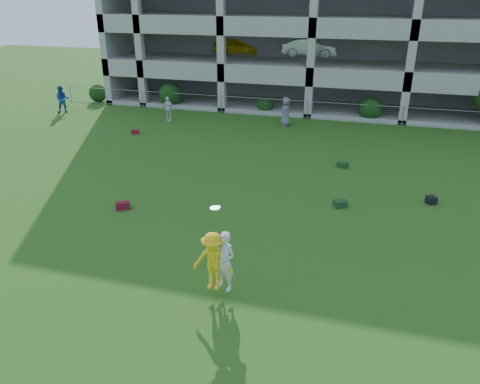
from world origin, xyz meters
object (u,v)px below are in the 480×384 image
(bystander_b, at_px, (168,109))
(frisbee_contest, at_px, (216,261))
(bystander_a, at_px, (62,99))
(crate_d, at_px, (431,200))
(parking_garage, at_px, (328,15))
(bystander_c, at_px, (286,112))

(bystander_b, xyz_separation_m, frisbee_contest, (9.05, -17.05, 0.35))
(bystander_a, distance_m, crate_d, 24.87)
(frisbee_contest, distance_m, parking_garage, 29.26)
(parking_garage, bearing_deg, frisbee_contest, -89.08)
(bystander_a, height_order, crate_d, bystander_a)
(bystander_b, height_order, crate_d, bystander_b)
(crate_d, relative_size, frisbee_contest, 0.14)
(bystander_c, distance_m, crate_d, 12.58)
(bystander_a, distance_m, bystander_c, 15.43)
(bystander_a, distance_m, bystander_b, 7.87)
(bystander_a, distance_m, parking_garage, 20.87)
(bystander_a, relative_size, crate_d, 5.33)
(bystander_a, xyz_separation_m, parking_garage, (16.45, 11.79, 5.08))
(bystander_a, distance_m, frisbee_contest, 24.02)
(bystander_a, relative_size, frisbee_contest, 0.72)
(bystander_a, relative_size, parking_garage, 0.06)
(bystander_a, xyz_separation_m, crate_d, (23.24, -8.82, -0.78))
(bystander_c, distance_m, parking_garage, 12.00)
(bystander_b, bearing_deg, crate_d, -18.11)
(bystander_a, bearing_deg, frisbee_contest, -74.48)
(bystander_a, relative_size, bystander_c, 1.04)
(bystander_b, relative_size, crate_d, 4.55)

